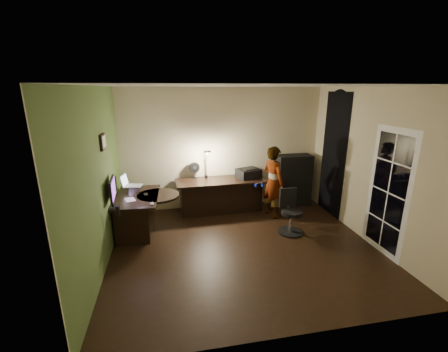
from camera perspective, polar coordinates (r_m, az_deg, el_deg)
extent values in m
cube|color=black|center=(5.38, 3.79, -13.40)|extent=(4.50, 4.00, 0.01)
cube|color=silver|center=(4.67, 4.44, 16.84)|extent=(4.50, 4.00, 0.01)
cube|color=#C5B78F|center=(6.76, -0.29, 5.16)|extent=(4.50, 0.01, 2.70)
cube|color=#C5B78F|center=(3.08, 13.81, -9.36)|extent=(4.50, 0.01, 2.70)
cube|color=#C5B78F|center=(4.81, -22.86, -0.80)|extent=(0.01, 4.00, 2.70)
cube|color=#C5B78F|center=(5.84, 25.99, 1.70)|extent=(0.01, 4.00, 2.70)
cube|color=#47612A|center=(4.81, -22.68, -0.79)|extent=(0.00, 4.00, 2.70)
cube|color=black|center=(6.77, 20.14, 3.75)|extent=(0.01, 0.90, 2.60)
cube|color=white|center=(5.50, 28.80, -2.78)|extent=(0.02, 0.92, 2.10)
cube|color=black|center=(5.12, -22.12, 6.04)|extent=(0.04, 0.30, 0.25)
cube|color=black|center=(5.95, -16.02, -7.01)|extent=(0.84, 1.31, 0.74)
cube|color=black|center=(6.65, -0.48, -3.80)|extent=(2.00, 0.76, 0.74)
cube|color=black|center=(7.22, 13.02, -0.73)|extent=(0.80, 0.42, 1.19)
cube|color=silver|center=(6.15, -16.84, -2.22)|extent=(0.27, 0.24, 0.09)
cube|color=silver|center=(6.10, -16.97, -0.79)|extent=(0.40, 0.38, 0.24)
cube|color=black|center=(5.36, -20.57, -3.80)|extent=(0.15, 0.56, 0.37)
ellipsoid|color=silver|center=(5.33, -13.59, -5.19)|extent=(0.09, 0.11, 0.04)
cube|color=black|center=(5.87, -14.68, -3.38)|extent=(0.08, 0.14, 0.01)
cube|color=black|center=(5.46, -13.52, -4.80)|extent=(0.02, 0.14, 0.01)
cylinder|color=black|center=(5.01, -19.60, -6.28)|extent=(0.07, 0.07, 0.17)
cube|color=silver|center=(5.66, -17.47, -4.34)|extent=(0.23, 0.27, 0.01)
cube|color=black|center=(6.65, -5.67, 1.10)|extent=(0.26, 0.17, 0.37)
cube|color=#081A8D|center=(6.13, 6.72, -1.65)|extent=(0.19, 0.11, 0.08)
cube|color=black|center=(6.71, 4.69, 0.61)|extent=(0.58, 0.51, 0.22)
cube|color=black|center=(6.58, -3.45, 2.58)|extent=(0.23, 0.35, 0.72)
cube|color=black|center=(5.81, 12.79, -6.77)|extent=(0.51, 0.51, 0.84)
imported|color=#D8A88C|center=(6.40, 9.34, -1.13)|extent=(0.54, 0.64, 1.53)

